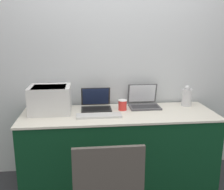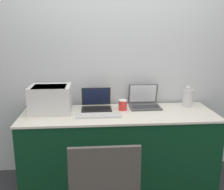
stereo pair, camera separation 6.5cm
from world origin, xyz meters
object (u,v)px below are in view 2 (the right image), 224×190
Objects in this scene: printer at (50,98)px; metal_pitcher at (188,97)px; laptop_left at (96,104)px; external_keyboard at (99,115)px; laptop_right at (144,102)px; chair at (104,186)px; coffee_cup at (123,105)px.

printer reaches higher than metal_pitcher.
laptop_left is 0.71× the size of external_keyboard.
laptop_left is 0.95× the size of laptop_right.
metal_pitcher reaches higher than external_keyboard.
metal_pitcher is (0.98, 0.28, 0.09)m from external_keyboard.
printer is 1.46m from metal_pitcher.
chair is (0.01, -0.76, -0.28)m from external_keyboard.
laptop_right is 0.74× the size of external_keyboard.
laptop_left is (0.46, 0.07, -0.10)m from printer.
external_keyboard is 1.91× the size of metal_pitcher.
coffee_cup is 0.48× the size of metal_pitcher.
laptop_right reaches higher than coffee_cup.
chair is at bearing -133.28° from metal_pitcher.
printer is 1.31× the size of laptop_left.
laptop_right is at bearing 4.34° from laptop_left.
laptop_left is at bearing 8.49° from printer.
external_keyboard is at bearing -86.49° from laptop_left.
chair is at bearing -88.54° from laptop_left.
laptop_right is at bearing 177.96° from metal_pitcher.
printer is 0.48m from laptop_left.
metal_pitcher is at bearing 1.30° from laptop_left.
laptop_right is (0.98, 0.11, -0.09)m from printer.
coffee_cup is (-0.25, -0.10, 0.00)m from laptop_right.
metal_pitcher reaches higher than laptop_left.
external_keyboard is at bearing -143.47° from coffee_cup.
printer reaches higher than chair.
external_keyboard is 0.32m from coffee_cup.
chair is at bearing -115.27° from laptop_right.
metal_pitcher is 0.26× the size of chair.
chair is (0.03, -1.01, -0.32)m from laptop_left.
chair is (-0.97, -1.03, -0.37)m from metal_pitcher.
coffee_cup is (0.27, -0.06, 0.01)m from laptop_left.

